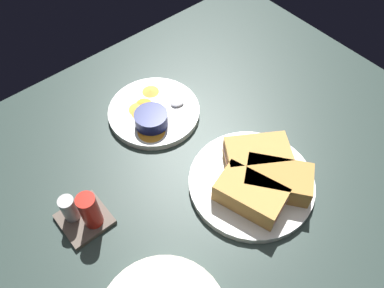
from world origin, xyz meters
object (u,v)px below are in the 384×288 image
(ramekin_dark_sauce, at_px, (262,154))
(condiment_caddy, at_px, (84,213))
(plate_sandwich_main, at_px, (251,183))
(spoon_by_dark_ramekin, at_px, (249,177))
(sandwich_half_near, at_px, (249,195))
(sandwich_half_extra, at_px, (257,155))
(sandwich_half_far, at_px, (278,180))
(spoon_by_gravy_ramekin, at_px, (172,105))
(ramekin_light_gravy, at_px, (151,119))
(plate_chips_companion, at_px, (153,112))

(ramekin_dark_sauce, bearing_deg, condiment_caddy, 71.03)
(plate_sandwich_main, distance_m, spoon_by_dark_ramekin, 0.01)
(plate_sandwich_main, relative_size, spoon_by_dark_ramekin, 2.63)
(sandwich_half_near, height_order, sandwich_half_extra, same)
(ramekin_dark_sauce, relative_size, spoon_by_dark_ramekin, 0.70)
(sandwich_half_extra, bearing_deg, condiment_caddy, 70.80)
(sandwich_half_far, distance_m, spoon_by_gravy_ramekin, 0.31)
(sandwich_half_near, xyz_separation_m, ramekin_light_gravy, (0.28, 0.03, -0.01))
(spoon_by_dark_ramekin, height_order, spoon_by_gravy_ramekin, same)
(plate_chips_companion, xyz_separation_m, condiment_caddy, (-0.14, 0.26, 0.03))
(ramekin_dark_sauce, bearing_deg, spoon_by_dark_ramekin, 108.65)
(ramekin_dark_sauce, distance_m, spoon_by_gravy_ramekin, 0.25)
(sandwich_half_far, bearing_deg, ramekin_light_gravy, 17.89)
(spoon_by_dark_ramekin, relative_size, ramekin_light_gravy, 1.32)
(plate_chips_companion, height_order, ramekin_light_gravy, ramekin_light_gravy)
(spoon_by_dark_ramekin, height_order, condiment_caddy, condiment_caddy)
(spoon_by_gravy_ramekin, bearing_deg, condiment_caddy, 111.36)
(plate_sandwich_main, xyz_separation_m, spoon_by_dark_ramekin, (0.01, -0.00, 0.01))
(sandwich_half_far, bearing_deg, sandwich_half_extra, -9.71)
(sandwich_half_near, xyz_separation_m, sandwich_half_far, (-0.01, -0.07, 0.00))
(spoon_by_dark_ramekin, xyz_separation_m, condiment_caddy, (0.14, 0.30, 0.01))
(plate_sandwich_main, height_order, ramekin_dark_sauce, ramekin_dark_sauce)
(sandwich_half_extra, bearing_deg, spoon_by_dark_ramekin, 116.79)
(plate_sandwich_main, bearing_deg, spoon_by_dark_ramekin, -1.27)
(condiment_caddy, bearing_deg, plate_sandwich_main, -116.01)
(plate_sandwich_main, bearing_deg, ramekin_light_gravy, 14.67)
(spoon_by_gravy_ramekin, bearing_deg, sandwich_half_far, -175.40)
(ramekin_dark_sauce, distance_m, spoon_by_dark_ramekin, 0.06)
(ramekin_dark_sauce, distance_m, plate_chips_companion, 0.28)
(sandwich_half_extra, distance_m, ramekin_dark_sauce, 0.01)
(ramekin_dark_sauce, height_order, ramekin_light_gravy, same)
(spoon_by_dark_ramekin, relative_size, spoon_by_gravy_ramekin, 1.01)
(sandwich_half_extra, bearing_deg, sandwich_half_near, 125.29)
(plate_sandwich_main, height_order, plate_chips_companion, same)
(sandwich_half_near, xyz_separation_m, sandwich_half_extra, (0.06, -0.08, 0.00))
(sandwich_half_extra, bearing_deg, spoon_by_gravy_ramekin, 8.67)
(plate_sandwich_main, relative_size, sandwich_half_extra, 1.72)
(plate_sandwich_main, height_order, sandwich_half_extra, sandwich_half_extra)
(plate_chips_companion, distance_m, spoon_by_gravy_ramekin, 0.05)
(sandwich_half_near, distance_m, sandwich_half_far, 0.07)
(sandwich_half_near, bearing_deg, spoon_by_gravy_ramekin, -8.39)
(sandwich_half_extra, relative_size, ramekin_dark_sauce, 2.20)
(ramekin_dark_sauce, bearing_deg, plate_sandwich_main, 116.29)
(condiment_caddy, bearing_deg, spoon_by_dark_ramekin, -114.73)
(spoon_by_dark_ramekin, xyz_separation_m, ramekin_light_gravy, (0.25, 0.07, 0.01))
(plate_chips_companion, bearing_deg, spoon_by_dark_ramekin, -171.86)
(sandwich_half_extra, distance_m, condiment_caddy, 0.36)
(plate_sandwich_main, distance_m, spoon_by_gravy_ramekin, 0.27)
(spoon_by_gravy_ramekin, distance_m, condiment_caddy, 0.33)
(plate_sandwich_main, relative_size, ramekin_light_gravy, 3.47)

